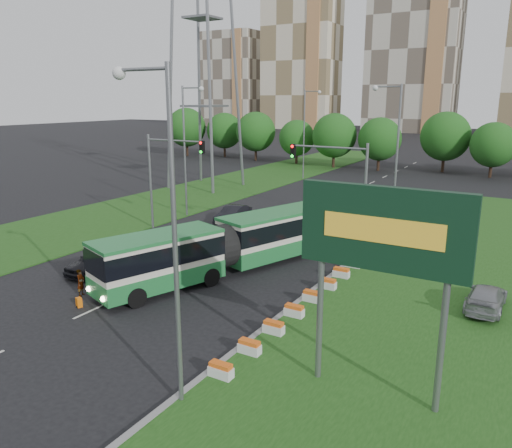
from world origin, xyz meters
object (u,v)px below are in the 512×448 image
Objects in this scene: billboard at (383,239)px; shopping_trolley at (79,302)px; traffic_mast_median at (343,181)px; car_left_far at (233,214)px; pedestrian at (81,282)px; car_left_near at (98,260)px; articulated_bus at (227,244)px; car_median at (486,297)px; traffic_mast_left at (165,168)px.

shopping_trolley is (-16.17, 0.09, -5.90)m from billboard.
billboard is 17.68m from traffic_mast_median.
car_left_far is at bearing 160.84° from traffic_mast_median.
pedestrian is at bearing -88.20° from car_left_far.
pedestrian is at bearing -58.51° from car_left_near.
car_left_far is at bearing 133.79° from billboard.
billboard is at bearing -16.42° from articulated_bus.
car_median is (10.19, -5.52, -4.56)m from traffic_mast_median.
traffic_mast_median is at bearing 3.77° from traffic_mast_left.
traffic_mast_left is at bearing 103.65° from car_left_near.
articulated_bus is 9.16m from pedestrian.
billboard reaches higher than shopping_trolley.
articulated_bus is at bearing -30.73° from traffic_mast_left.
car_median is (25.35, -4.52, -4.56)m from traffic_mast_left.
car_left_far is 2.95× the size of pedestrian.
traffic_mast_left is 12.28m from articulated_bus.
car_left_near is at bearing -129.13° from articulated_bus.
traffic_mast_left is at bearing 0.95° from pedestrian.
car_median is at bearing -10.11° from traffic_mast_left.
articulated_bus reaches higher than car_left_near.
traffic_mast_left is at bearing 132.64° from shopping_trolley.
articulated_bus is at bearing 86.95° from shopping_trolley.
pedestrian is (-17.37, 1.30, -5.38)m from billboard.
car_median is 2.81× the size of pedestrian.
articulated_bus is 33.58× the size of shopping_trolley.
billboard reaches higher than car_left_far.
shopping_trolley is at bearing -118.64° from traffic_mast_median.
articulated_bus is (10.11, -6.01, -3.54)m from traffic_mast_left.
traffic_mast_median is 9.34m from articulated_bus.
pedestrian is (5.26, -13.71, -4.57)m from traffic_mast_left.
shopping_trolley is (6.46, -14.92, -5.09)m from traffic_mast_left.
articulated_bus is at bearing 6.55° from car_median.
shopping_trolley is (-3.65, -8.91, -1.54)m from articulated_bus.
car_left_far reaches higher than car_median.
car_left_near is at bearing 13.98° from pedestrian.
traffic_mast_left is at bearing 168.54° from articulated_bus.
car_left_near is at bearing -73.83° from traffic_mast_left.
car_median is at bearing 48.05° from shopping_trolley.
traffic_mast_median is at bearing 115.03° from billboard.
articulated_bus is at bearing 29.07° from car_left_near.
pedestrian reaches higher than car_median.
billboard reaches higher than articulated_bus.
shopping_trolley is at bearing -85.15° from car_left_far.
car_left_near reaches higher than car_left_far.
pedestrian is (1.90, -18.81, 0.02)m from car_left_far.
traffic_mast_left reaches higher than pedestrian.
billboard is 1.00× the size of traffic_mast_median.
car_left_far is 1.05× the size of car_median.
pedestrian is 2.92× the size of shopping_trolley.
car_left_far is 20.26m from shopping_trolley.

